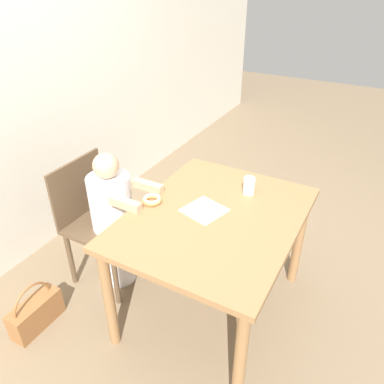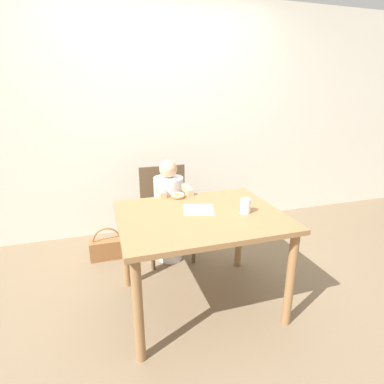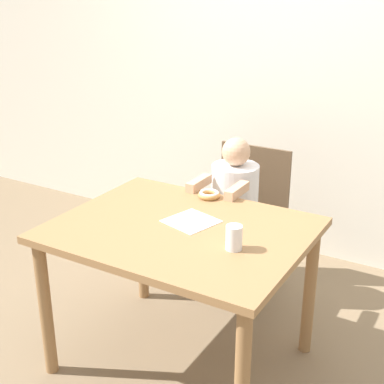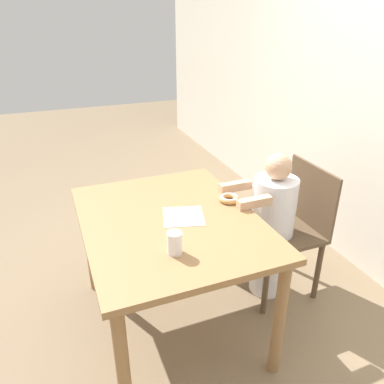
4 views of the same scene
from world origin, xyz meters
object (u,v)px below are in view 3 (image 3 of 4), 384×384
object	(u,v)px
chair	(243,216)
cup	(234,238)
child_figure	(234,221)
donut	(209,194)
handbag	(168,243)

from	to	relation	value
chair	cup	size ratio (longest dim) A/B	8.18
chair	child_figure	size ratio (longest dim) A/B	0.88
chair	child_figure	world-z (taller)	child_figure
donut	cup	bearing A→B (deg)	-51.30
child_figure	handbag	distance (m)	0.72
chair	cup	distance (m)	1.03
chair	cup	xyz separation A→B (m)	(0.37, -0.90, 0.33)
chair	handbag	bearing A→B (deg)	174.06
donut	handbag	bearing A→B (deg)	139.30
handbag	cup	bearing A→B (deg)	-45.27
child_figure	handbag	bearing A→B (deg)	161.94
chair	donut	xyz separation A→B (m)	(0.01, -0.44, 0.29)
child_figure	donut	world-z (taller)	child_figure
handbag	chair	bearing A→B (deg)	-5.94
child_figure	handbag	xyz separation A→B (m)	(-0.58, 0.19, -0.37)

